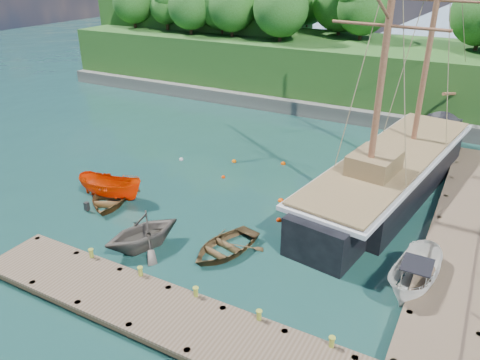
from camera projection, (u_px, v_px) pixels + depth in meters
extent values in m
plane|color=#1B3E36|center=(218.00, 239.00, 25.10)|extent=(160.00, 160.00, 0.00)
cube|color=brown|center=(177.00, 317.00, 18.85)|extent=(20.00, 3.20, 0.12)
cube|color=#31271B|center=(177.00, 320.00, 18.92)|extent=(20.00, 3.20, 0.20)
cylinder|color=#31271B|center=(39.00, 247.00, 24.28)|extent=(0.28, 0.28, 1.10)
cube|color=brown|center=(465.00, 224.00, 25.46)|extent=(3.20, 24.00, 0.12)
cube|color=#31271B|center=(464.00, 226.00, 25.53)|extent=(3.20, 24.00, 0.20)
cylinder|color=#31271B|center=(459.00, 155.00, 35.51)|extent=(0.28, 0.28, 1.10)
cylinder|color=olive|center=(94.00, 267.00, 22.78)|extent=(0.26, 0.26, 0.45)
cylinder|color=olive|center=(142.00, 286.00, 21.49)|extent=(0.26, 0.26, 0.45)
cylinder|color=olive|center=(197.00, 307.00, 20.20)|extent=(0.26, 0.26, 0.45)
cylinder|color=olive|center=(259.00, 331.00, 18.90)|extent=(0.26, 0.26, 0.45)
cylinder|color=olive|center=(330.00, 358.00, 17.61)|extent=(0.26, 0.26, 0.45)
imported|color=brown|center=(111.00, 202.00, 28.90)|extent=(4.81, 5.35, 0.91)
imported|color=#5E554E|center=(144.00, 247.00, 24.35)|extent=(4.84, 5.14, 2.16)
imported|color=brown|center=(225.00, 252.00, 24.00)|extent=(3.86, 4.73, 0.86)
imported|color=#E93700|center=(112.00, 198.00, 29.34)|extent=(4.62, 2.25, 1.71)
imported|color=silver|center=(412.00, 291.00, 21.19)|extent=(2.36, 4.91, 1.83)
cube|color=black|center=(389.00, 181.00, 29.84)|extent=(6.90, 15.16, 3.04)
cube|color=black|center=(434.00, 140.00, 36.59)|extent=(3.27, 4.93, 2.73)
cube|color=black|center=(328.00, 238.00, 23.84)|extent=(3.85, 4.22, 2.88)
cube|color=silver|center=(393.00, 160.00, 29.20)|extent=(7.64, 19.70, 0.25)
cube|color=brown|center=(393.00, 156.00, 29.09)|extent=(7.15, 19.23, 0.12)
cube|color=brown|center=(374.00, 163.00, 26.58)|extent=(2.80, 3.32, 1.20)
cylinder|color=brown|center=(454.00, 94.00, 37.87)|extent=(1.28, 6.85, 1.69)
cylinder|color=brown|center=(435.00, 14.00, 28.32)|extent=(0.36, 0.36, 16.13)
cylinder|color=brown|center=(386.00, 41.00, 23.20)|extent=(0.36, 0.36, 14.84)
cylinder|color=#8C7A59|center=(462.00, 2.00, 32.57)|extent=(1.74, 11.03, 9.37)
sphere|color=silver|center=(134.00, 187.00, 30.75)|extent=(0.29, 0.29, 0.29)
sphere|color=#E53300|center=(223.00, 177.00, 32.07)|extent=(0.27, 0.27, 0.27)
sphere|color=#F54803|center=(281.00, 201.00, 28.96)|extent=(0.36, 0.36, 0.36)
sphere|color=white|center=(331.00, 209.00, 28.11)|extent=(0.31, 0.31, 0.31)
sphere|color=#F26100|center=(234.00, 162.00, 34.53)|extent=(0.34, 0.34, 0.34)
sphere|color=#E04B00|center=(283.00, 164.00, 34.15)|extent=(0.36, 0.36, 0.36)
sphere|color=silver|center=(181.00, 160.00, 34.87)|extent=(0.32, 0.32, 0.32)
sphere|color=#F62D01|center=(279.00, 221.00, 26.81)|extent=(0.33, 0.33, 0.33)
cube|color=#474744|center=(272.00, 100.00, 47.32)|extent=(50.00, 4.00, 1.40)
cube|color=#275220|center=(296.00, 65.00, 51.05)|extent=(50.00, 14.00, 6.00)
cube|color=#275220|center=(206.00, 33.00, 59.40)|extent=(24.00, 12.00, 10.00)
cylinder|color=#382616|center=(223.00, 27.00, 51.45)|extent=(0.36, 0.36, 1.40)
sphere|color=#234B15|center=(222.00, 4.00, 50.42)|extent=(5.42, 5.42, 5.42)
cylinder|color=#382616|center=(232.00, 30.00, 49.59)|extent=(0.36, 0.36, 1.40)
sphere|color=#234B15|center=(232.00, 7.00, 48.62)|extent=(5.02, 5.02, 5.02)
cylinder|color=#382616|center=(135.00, 22.00, 55.82)|extent=(0.36, 0.36, 1.40)
sphere|color=#234B15|center=(133.00, 2.00, 54.89)|extent=(4.79, 4.79, 4.79)
cylinder|color=#382616|center=(218.00, 19.00, 58.74)|extent=(0.36, 0.36, 1.40)
cylinder|color=#382616|center=(165.00, 20.00, 57.29)|extent=(0.36, 0.36, 1.40)
cylinder|color=#382616|center=(360.00, 33.00, 47.66)|extent=(0.36, 0.36, 1.40)
sphere|color=#234B15|center=(363.00, 9.00, 46.67)|extent=(5.13, 5.13, 5.13)
cylinder|color=#382616|center=(215.00, 18.00, 59.67)|extent=(0.36, 0.36, 1.40)
cylinder|color=#382616|center=(280.00, 29.00, 50.54)|extent=(0.36, 0.36, 1.40)
sphere|color=#234B15|center=(281.00, 4.00, 49.45)|extent=(5.82, 5.82, 5.82)
cylinder|color=#382616|center=(339.00, 28.00, 50.64)|extent=(0.36, 0.36, 1.40)
sphere|color=#234B15|center=(341.00, 3.00, 49.51)|extent=(6.05, 6.05, 6.05)
cylinder|color=#382616|center=(280.00, 34.00, 46.94)|extent=(0.36, 0.36, 1.40)
sphere|color=#234B15|center=(281.00, 9.00, 45.90)|extent=(5.47, 5.47, 5.47)
cylinder|color=#382616|center=(477.00, 42.00, 42.32)|extent=(0.36, 0.36, 1.40)
cylinder|color=#382616|center=(306.00, 21.00, 56.48)|extent=(0.36, 0.36, 1.40)
cylinder|color=#382616|center=(174.00, 15.00, 62.79)|extent=(0.36, 0.36, 1.40)
cylinder|color=#382616|center=(224.00, 23.00, 54.84)|extent=(0.36, 0.36, 1.40)
sphere|color=#234B15|center=(223.00, 1.00, 53.80)|extent=(5.47, 5.47, 5.47)
cylinder|color=#382616|center=(167.00, 24.00, 54.17)|extent=(0.36, 0.36, 1.40)
sphere|color=#234B15|center=(166.00, 7.00, 53.39)|extent=(3.77, 3.77, 3.77)
cylinder|color=#382616|center=(212.00, 22.00, 55.63)|extent=(0.36, 0.36, 1.40)
cylinder|color=#382616|center=(343.00, 23.00, 55.11)|extent=(0.36, 0.36, 1.40)
cylinder|color=#382616|center=(269.00, 27.00, 51.95)|extent=(0.36, 0.36, 1.40)
sphere|color=#234B15|center=(269.00, 1.00, 50.81)|extent=(6.08, 6.08, 6.08)
cylinder|color=#382616|center=(178.00, 22.00, 55.28)|extent=(0.36, 0.36, 1.40)
sphere|color=#234B15|center=(177.00, 5.00, 54.42)|extent=(4.25, 4.25, 4.25)
cylinder|color=#382616|center=(191.00, 28.00, 51.03)|extent=(0.36, 0.36, 1.40)
sphere|color=#234B15|center=(190.00, 7.00, 50.10)|extent=(4.77, 4.77, 4.77)
cone|color=#728CA5|center=(463.00, 22.00, 76.73)|extent=(32.00, 32.00, 8.00)
cone|color=#728CA5|center=(270.00, 6.00, 91.39)|extent=(40.00, 40.00, 10.00)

